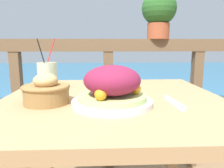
{
  "coord_description": "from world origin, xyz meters",
  "views": [
    {
      "loc": [
        -0.04,
        -0.88,
        0.99
      ],
      "look_at": [
        -0.01,
        -0.02,
        0.83
      ],
      "focal_mm": 35.0,
      "sensor_mm": 36.0,
      "label": 1
    }
  ],
  "objects_px": {
    "bread_basket": "(46,91)",
    "drink_glass": "(48,78)",
    "potted_plant": "(159,12)",
    "salad_plate": "(112,88)"
  },
  "relations": [
    {
      "from": "bread_basket",
      "to": "drink_glass",
      "type": "bearing_deg",
      "value": 101.69
    },
    {
      "from": "potted_plant",
      "to": "bread_basket",
      "type": "bearing_deg",
      "value": -126.79
    },
    {
      "from": "salad_plate",
      "to": "potted_plant",
      "type": "xyz_separation_m",
      "value": [
        0.38,
        0.87,
        0.39
      ]
    },
    {
      "from": "salad_plate",
      "to": "drink_glass",
      "type": "bearing_deg",
      "value": 143.85
    },
    {
      "from": "drink_glass",
      "to": "bread_basket",
      "type": "xyz_separation_m",
      "value": [
        0.03,
        -0.17,
        -0.02
      ]
    },
    {
      "from": "bread_basket",
      "to": "potted_plant",
      "type": "distance_m",
      "value": 1.12
    },
    {
      "from": "drink_glass",
      "to": "salad_plate",
      "type": "bearing_deg",
      "value": -36.15
    },
    {
      "from": "salad_plate",
      "to": "drink_glass",
      "type": "xyz_separation_m",
      "value": [
        -0.28,
        0.2,
        0.01
      ]
    },
    {
      "from": "salad_plate",
      "to": "potted_plant",
      "type": "bearing_deg",
      "value": 66.4
    },
    {
      "from": "bread_basket",
      "to": "potted_plant",
      "type": "relative_size",
      "value": 0.51
    }
  ]
}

